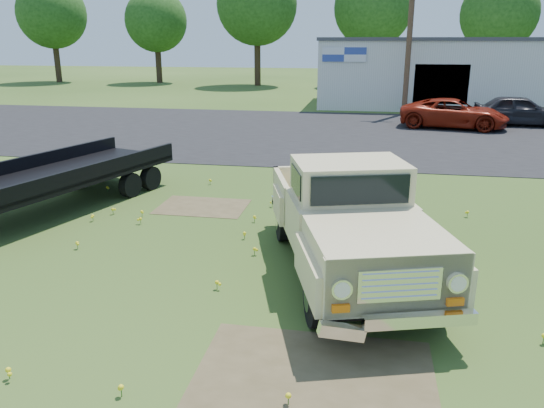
{
  "coord_description": "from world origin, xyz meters",
  "views": [
    {
      "loc": [
        1.98,
        -8.76,
        4.06
      ],
      "look_at": [
        0.23,
        1.0,
        0.97
      ],
      "focal_mm": 35.0,
      "sensor_mm": 36.0,
      "label": 1
    }
  ],
  "objects_px": {
    "flatbed_trailer": "(58,170)",
    "red_pickup": "(454,114)",
    "vintage_pickup_truck": "(348,218)",
    "dark_sedan": "(520,111)"
  },
  "relations": [
    {
      "from": "flatbed_trailer",
      "to": "red_pickup",
      "type": "height_order",
      "value": "flatbed_trailer"
    },
    {
      "from": "flatbed_trailer",
      "to": "red_pickup",
      "type": "relative_size",
      "value": 1.4
    },
    {
      "from": "vintage_pickup_truck",
      "to": "dark_sedan",
      "type": "height_order",
      "value": "vintage_pickup_truck"
    },
    {
      "from": "flatbed_trailer",
      "to": "vintage_pickup_truck",
      "type": "bearing_deg",
      "value": -3.38
    },
    {
      "from": "flatbed_trailer",
      "to": "dark_sedan",
      "type": "distance_m",
      "value": 21.74
    },
    {
      "from": "red_pickup",
      "to": "flatbed_trailer",
      "type": "bearing_deg",
      "value": 151.87
    },
    {
      "from": "vintage_pickup_truck",
      "to": "flatbed_trailer",
      "type": "height_order",
      "value": "vintage_pickup_truck"
    },
    {
      "from": "red_pickup",
      "to": "dark_sedan",
      "type": "relative_size",
      "value": 1.15
    },
    {
      "from": "flatbed_trailer",
      "to": "red_pickup",
      "type": "xyz_separation_m",
      "value": [
        11.53,
        14.58,
        -0.25
      ]
    },
    {
      "from": "vintage_pickup_truck",
      "to": "flatbed_trailer",
      "type": "xyz_separation_m",
      "value": [
        -7.27,
        2.75,
        -0.11
      ]
    }
  ]
}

